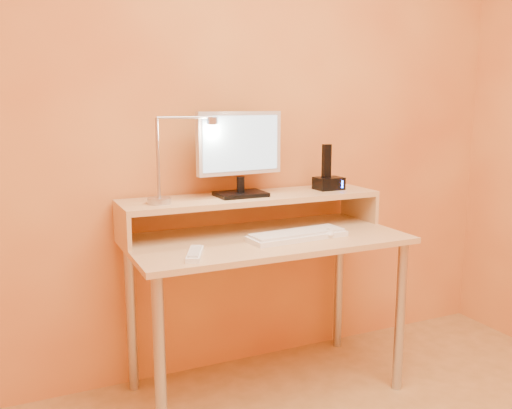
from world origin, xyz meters
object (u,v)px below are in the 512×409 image
keyboard (297,236)px  monitor_panel (240,143)px  mouse (328,233)px  phone_dock (329,183)px  remote_control (195,254)px  lamp_base (159,201)px

keyboard → monitor_panel: bearing=118.8°
monitor_panel → mouse: 0.56m
phone_dock → remote_control: 0.87m
lamp_base → phone_dock: size_ratio=0.77×
remote_control → mouse: bearing=29.4°
monitor_panel → phone_dock: 0.51m
monitor_panel → remote_control: monitor_panel is taller
keyboard → mouse: bearing=-13.9°
lamp_base → mouse: 0.74m
lamp_base → keyboard: size_ratio=0.23×
monitor_panel → phone_dock: size_ratio=3.15×
mouse → keyboard: bearing=-165.7°
phone_dock → mouse: bearing=-122.7°
keyboard → phone_dock: bearing=33.9°
mouse → phone_dock: bearing=82.2°
monitor_panel → lamp_base: 0.45m
lamp_base → mouse: (0.69, -0.23, -0.16)m
mouse → remote_control: size_ratio=0.50×
phone_dock → keyboard: (-0.30, -0.24, -0.18)m
mouse → remote_control: mouse is taller
phone_dock → mouse: (-0.16, -0.26, -0.17)m
mouse → remote_control: 0.63m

